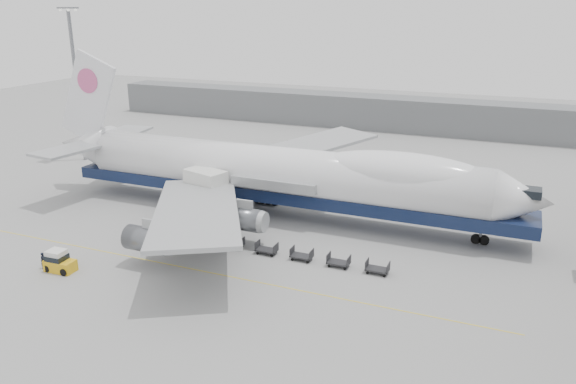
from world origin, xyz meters
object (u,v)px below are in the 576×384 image
at_px(ground_worker, 43,261).
at_px(catering_truck, 206,192).
at_px(airliner, 281,173).
at_px(baggage_tug, 59,262).

bearing_deg(ground_worker, catering_truck, -15.03).
bearing_deg(ground_worker, airliner, -27.00).
bearing_deg(catering_truck, baggage_tug, -91.15).
xyz_separation_m(catering_truck, ground_worker, (-7.96, -19.17, -2.59)).
bearing_deg(baggage_tug, catering_truck, 69.73).
height_order(catering_truck, baggage_tug, catering_truck).
bearing_deg(airliner, baggage_tug, -121.54).
bearing_deg(airliner, ground_worker, -124.51).
distance_m(baggage_tug, ground_worker, 1.88).
distance_m(catering_truck, baggage_tug, 20.08).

